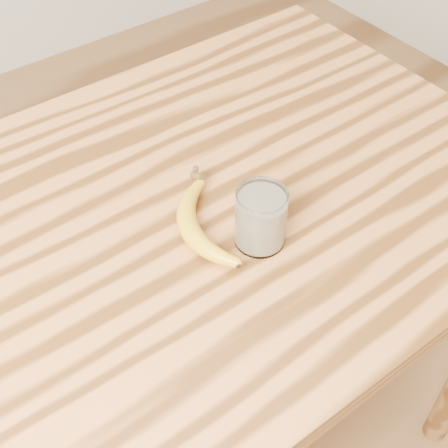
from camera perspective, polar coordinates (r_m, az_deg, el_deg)
table at (r=1.09m, az=-3.64°, el=-3.55°), size 1.20×0.80×0.90m
smoothie_glass at (r=0.92m, az=3.37°, el=0.48°), size 0.08×0.08×0.10m
banana at (r=0.95m, az=-3.27°, el=-0.36°), size 0.17×0.28×0.03m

